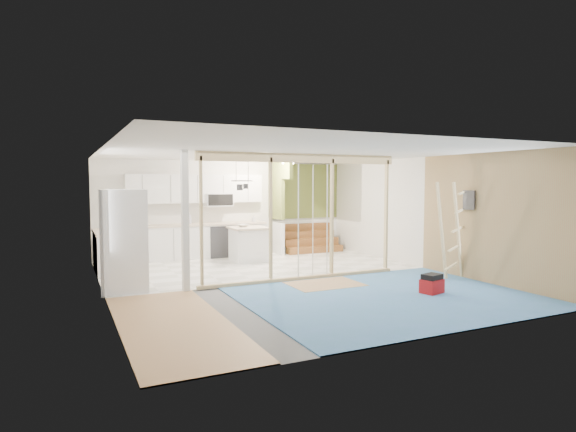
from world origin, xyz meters
name	(u,v)px	position (x,y,z in m)	size (l,w,h in m)	color
room	(289,218)	(0.00, 0.00, 1.30)	(7.01, 8.01, 2.61)	slate
floor_overlays	(291,280)	(0.07, 0.06, 0.01)	(7.00, 8.00, 0.03)	white
stud_frame	(277,203)	(-0.27, 0.00, 1.61)	(4.66, 0.14, 2.60)	tan
base_cabinets	(174,244)	(-1.61, 3.36, 0.47)	(4.45, 2.24, 0.93)	white
upper_cabinets	(198,190)	(-0.84, 3.82, 1.82)	(3.60, 0.41, 0.85)	white
green_partition	(298,219)	(2.04, 3.66, 0.94)	(2.25, 1.51, 2.60)	olive
pot_rack	(242,183)	(-0.31, 1.89, 2.00)	(0.52, 0.52, 0.72)	black
sheathing_panel	(494,219)	(3.48, -2.00, 1.30)	(0.02, 4.00, 2.60)	#9E8956
electrical_panel	(469,200)	(3.43, -1.40, 1.65)	(0.04, 0.30, 0.40)	#36373B
ceiling_light	(288,163)	(1.40, 3.00, 2.54)	(0.32, 0.32, 0.08)	#FFEABF
fridge	(124,241)	(-3.12, 0.51, 0.94)	(0.87, 0.84, 1.89)	white
island	(248,245)	(0.13, 2.66, 0.44)	(0.92, 0.92, 0.89)	white
bowl	(243,226)	(0.02, 2.76, 0.92)	(0.27, 0.27, 0.07)	beige
soap_bottle_a	(189,219)	(-1.13, 3.66, 1.07)	(0.11, 0.11, 0.29)	#A2A4B5
soap_bottle_b	(253,219)	(0.65, 3.64, 1.02)	(0.08, 0.08, 0.18)	silver
toolbox	(432,284)	(1.87, -2.09, 0.17)	(0.44, 0.37, 0.36)	#A50F11
ladder	(452,230)	(3.13, -1.26, 1.03)	(1.07, 0.17, 2.01)	beige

